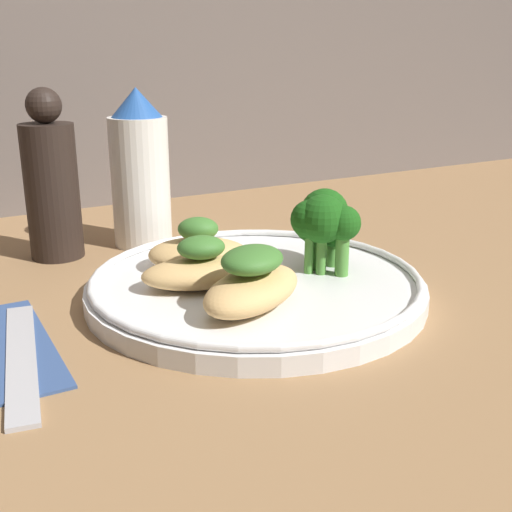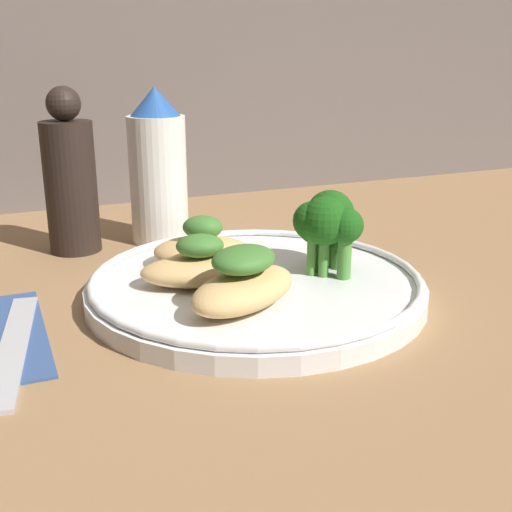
{
  "view_description": "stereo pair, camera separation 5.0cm",
  "coord_description": "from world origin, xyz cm",
  "px_view_note": "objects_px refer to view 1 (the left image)",
  "views": [
    {
      "loc": [
        -22.9,
        -41.25,
        18.75
      ],
      "look_at": [
        0.0,
        0.0,
        3.4
      ],
      "focal_mm": 45.0,
      "sensor_mm": 36.0,
      "label": 1
    },
    {
      "loc": [
        -18.45,
        -43.43,
        18.75
      ],
      "look_at": [
        0.0,
        0.0,
        3.4
      ],
      "focal_mm": 45.0,
      "sensor_mm": 36.0,
      "label": 2
    }
  ],
  "objects_px": {
    "plate": "(256,285)",
    "pepper_grinder": "(51,184)",
    "sauce_bottle": "(140,172)",
    "broccoli_bunch": "(323,221)"
  },
  "relations": [
    {
      "from": "plate",
      "to": "sauce_bottle",
      "type": "relative_size",
      "value": 1.73
    },
    {
      "from": "plate",
      "to": "broccoli_bunch",
      "type": "bearing_deg",
      "value": -3.35
    },
    {
      "from": "broccoli_bunch",
      "to": "sauce_bottle",
      "type": "relative_size",
      "value": 0.43
    },
    {
      "from": "broccoli_bunch",
      "to": "pepper_grinder",
      "type": "distance_m",
      "value": 0.25
    },
    {
      "from": "plate",
      "to": "sauce_bottle",
      "type": "height_order",
      "value": "sauce_bottle"
    },
    {
      "from": "plate",
      "to": "pepper_grinder",
      "type": "distance_m",
      "value": 0.22
    },
    {
      "from": "broccoli_bunch",
      "to": "sauce_bottle",
      "type": "distance_m",
      "value": 0.21
    },
    {
      "from": "sauce_bottle",
      "to": "broccoli_bunch",
      "type": "bearing_deg",
      "value": -64.64
    },
    {
      "from": "plate",
      "to": "pepper_grinder",
      "type": "relative_size",
      "value": 1.7
    },
    {
      "from": "sauce_bottle",
      "to": "pepper_grinder",
      "type": "distance_m",
      "value": 0.08
    }
  ]
}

